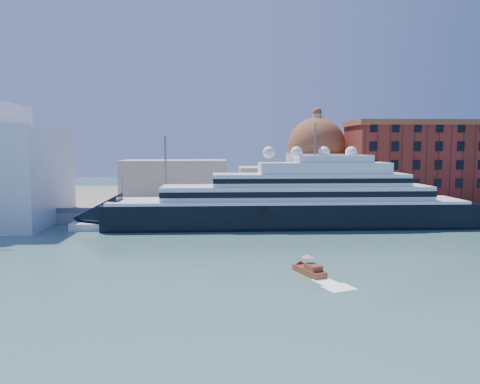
{
  "coord_description": "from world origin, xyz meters",
  "views": [
    {
      "loc": [
        -7.99,
        -80.07,
        17.85
      ],
      "look_at": [
        -2.86,
        18.0,
        8.35
      ],
      "focal_mm": 35.0,
      "sensor_mm": 36.0,
      "label": 1
    }
  ],
  "objects": [
    {
      "name": "superyacht",
      "position": [
        5.42,
        23.0,
        4.66
      ],
      "size": [
        90.33,
        12.52,
        27.0
      ],
      "color": "black",
      "rests_on": "ground"
    },
    {
      "name": "quay",
      "position": [
        0.0,
        34.0,
        1.25
      ],
      "size": [
        180.0,
        10.0,
        2.5
      ],
      "primitive_type": "cube",
      "color": "gray",
      "rests_on": "ground"
    },
    {
      "name": "warehouse",
      "position": [
        52.0,
        52.0,
        13.79
      ],
      "size": [
        43.0,
        19.0,
        23.25
      ],
      "color": "maroon",
      "rests_on": "land"
    },
    {
      "name": "lamp_posts",
      "position": [
        -12.67,
        32.27,
        9.84
      ],
      "size": [
        120.8,
        2.4,
        18.0
      ],
      "color": "slate",
      "rests_on": "quay"
    },
    {
      "name": "land",
      "position": [
        0.0,
        75.0,
        1.0
      ],
      "size": [
        260.0,
        72.0,
        2.0
      ],
      "primitive_type": "cube",
      "color": "slate",
      "rests_on": "ground"
    },
    {
      "name": "ground",
      "position": [
        0.0,
        0.0,
        0.0
      ],
      "size": [
        400.0,
        400.0,
        0.0
      ],
      "primitive_type": "plane",
      "color": "#355C57",
      "rests_on": "ground"
    },
    {
      "name": "service_barge",
      "position": [
        -32.52,
        21.38,
        0.83
      ],
      "size": [
        12.97,
        4.86,
        2.88
      ],
      "rotation": [
        0.0,
        0.0,
        0.05
      ],
      "color": "white",
      "rests_on": "ground"
    },
    {
      "name": "church",
      "position": [
        6.39,
        57.72,
        10.91
      ],
      "size": [
        66.0,
        18.0,
        25.5
      ],
      "color": "beige",
      "rests_on": "land"
    },
    {
      "name": "quay_fence",
      "position": [
        0.0,
        29.5,
        3.1
      ],
      "size": [
        180.0,
        0.1,
        1.2
      ],
      "primitive_type": "cube",
      "color": "slate",
      "rests_on": "quay"
    },
    {
      "name": "water_taxi",
      "position": [
        5.17,
        -16.5,
        0.69
      ],
      "size": [
        4.01,
        6.35,
        2.87
      ],
      "rotation": [
        0.0,
        0.0,
        0.36
      ],
      "color": "maroon",
      "rests_on": "ground"
    }
  ]
}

